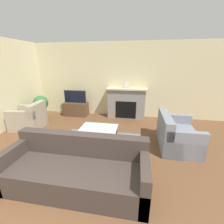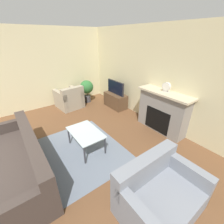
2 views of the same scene
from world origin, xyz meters
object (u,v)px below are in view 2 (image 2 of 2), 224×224
Objects in this scene: couch_sectional at (19,164)px; potted_plant at (87,88)px; coffee_table at (86,134)px; tv at (116,87)px; armchair_by_window at (70,100)px; mantel_clock at (166,87)px; couch_loveseat at (159,195)px.

potted_plant reaches higher than couch_sectional.
tv is at bearing 126.20° from coffee_table.
armchair_by_window is 2.52m from coffee_table.
armchair_by_window is 3.79× the size of mantel_clock.
mantel_clock is at bearing 110.95° from armchair_by_window.
tv is 3.66m from couch_sectional.
coffee_table is at bearing 96.34° from couch_loveseat.
coffee_table is at bearing 88.66° from couch_sectional.
tv is 1.23m from potted_plant.
armchair_by_window is at bearing -126.03° from tv.
mantel_clock reaches higher than coffee_table.
mantel_clock is (0.51, 2.08, 0.84)m from coffee_table.
couch_sectional is at bearing -98.87° from mantel_clock.
couch_sectional is 3.62m from mantel_clock.
couch_sectional is 2.49m from couch_loveseat.
armchair_by_window is 0.81m from potted_plant.
tv is 2.47m from coffee_table.
armchair_by_window is at bearing 166.04° from coffee_table.
couch_loveseat is 4.84× the size of mantel_clock.
couch_loveseat is at bearing 6.34° from coffee_table.
couch_sectional is 3.11m from armchair_by_window.
couch_loveseat is 4.35m from armchair_by_window.
coffee_table is at bearing -103.68° from mantel_clock.
potted_plant is (-0.07, 0.77, 0.27)m from armchair_by_window.
potted_plant is at bearing 151.29° from coffee_table.
tv is 1.75m from armchair_by_window.
couch_loveseat is at bearing -27.89° from tv.
couch_sectional is 2.57× the size of coffee_table.
tv is 0.70× the size of couch_loveseat.
potted_plant is (-2.50, 1.37, 0.16)m from coffee_table.
coffee_table is (-1.89, -0.21, 0.11)m from couch_loveseat.
couch_loveseat is 2.51m from mantel_clock.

